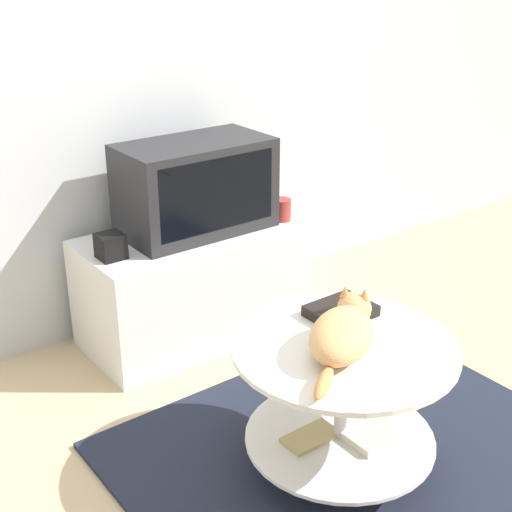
{
  "coord_description": "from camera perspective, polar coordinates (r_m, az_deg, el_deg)",
  "views": [
    {
      "loc": [
        -1.53,
        -1.44,
        1.69
      ],
      "look_at": [
        -0.04,
        0.54,
        0.61
      ],
      "focal_mm": 50.0,
      "sensor_mm": 36.0,
      "label": 1
    }
  ],
  "objects": [
    {
      "name": "dvd_box",
      "position": [
        2.5,
        6.8,
        -4.37
      ],
      "size": [
        0.22,
        0.17,
        0.04
      ],
      "color": "black",
      "rests_on": "coffee_table"
    },
    {
      "name": "coffee_table",
      "position": [
        2.43,
        6.96,
        -10.75
      ],
      "size": [
        0.74,
        0.74,
        0.49
      ],
      "color": "#B2B2B7",
      "rests_on": "rug"
    },
    {
      "name": "speaker",
      "position": [
        2.97,
        -11.55,
        0.78
      ],
      "size": [
        0.11,
        0.11,
        0.11
      ],
      "color": "black",
      "rests_on": "tv_stand"
    },
    {
      "name": "cat",
      "position": [
        2.28,
        7.0,
        -6.02
      ],
      "size": [
        0.49,
        0.36,
        0.14
      ],
      "rotation": [
        0.0,
        0.0,
        0.6
      ],
      "color": "tan",
      "rests_on": "coffee_table"
    },
    {
      "name": "tv",
      "position": [
        3.17,
        -4.84,
        5.54
      ],
      "size": [
        0.66,
        0.36,
        0.41
      ],
      "color": "#232326",
      "rests_on": "tv_stand"
    },
    {
      "name": "mug",
      "position": [
        3.33,
        2.07,
        3.73
      ],
      "size": [
        0.09,
        0.09,
        0.1
      ],
      "color": "#99332D",
      "rests_on": "tv_stand"
    },
    {
      "name": "wall_back",
      "position": [
        3.29,
        -9.37,
        16.39
      ],
      "size": [
        8.0,
        0.05,
        2.6
      ],
      "color": "silver",
      "rests_on": "ground_plane"
    },
    {
      "name": "tv_stand",
      "position": [
        3.31,
        -4.98,
        -2.22
      ],
      "size": [
        1.02,
        0.5,
        0.51
      ],
      "color": "silver",
      "rests_on": "ground_plane"
    },
    {
      "name": "ground_plane",
      "position": [
        2.69,
        7.87,
        -15.61
      ],
      "size": [
        12.0,
        12.0,
        0.0
      ],
      "primitive_type": "plane",
      "color": "tan"
    },
    {
      "name": "rug",
      "position": [
        2.69,
        7.88,
        -15.44
      ],
      "size": [
        1.58,
        1.31,
        0.02
      ],
      "color": "#1E2333",
      "rests_on": "ground_plane"
    }
  ]
}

